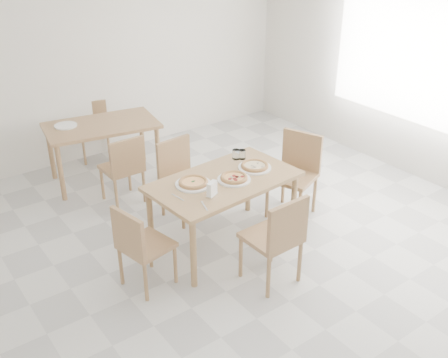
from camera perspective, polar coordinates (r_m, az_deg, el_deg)
room at (r=6.69m, az=22.88°, el=11.47°), size 7.28×7.00×7.00m
main_table at (r=5.13m, az=0.00°, el=-0.87°), size 1.51×0.93×0.75m
chair_south at (r=4.68m, az=5.89°, el=-6.10°), size 0.46×0.46×0.91m
chair_north at (r=5.77m, az=-4.77°, el=0.65°), size 0.47×0.47×0.88m
chair_west at (r=4.69m, az=-9.22°, el=-6.91°), size 0.48×0.48×0.83m
chair_east at (r=5.83m, az=7.87°, el=1.14°), size 0.60×0.60×0.93m
plate_margherita at (r=4.99m, az=-3.36°, el=-0.57°), size 0.35×0.35×0.02m
plate_mushroom at (r=5.31m, az=3.36°, el=1.25°), size 0.34×0.34×0.02m
plate_pepperoni at (r=5.07m, az=1.10°, el=-0.06°), size 0.32×0.32×0.02m
pizza_margherita at (r=4.98m, az=-3.36°, el=-0.34°), size 0.35×0.35×0.03m
pizza_mushroom at (r=5.30m, az=3.36°, el=1.47°), size 0.31×0.31×0.03m
pizza_pepperoni at (r=5.06m, az=1.10°, el=0.18°), size 0.33×0.33×0.03m
tumbler_a at (r=5.49m, az=1.32°, el=2.70°), size 0.08×0.08×0.10m
tumbler_b at (r=5.50m, az=1.97°, el=2.69°), size 0.08×0.08×0.10m
napkin_holder at (r=4.77m, az=-1.32°, el=-1.14°), size 0.14×0.11×0.14m
fork_a at (r=4.63m, az=-2.13°, el=-2.98°), size 0.07×0.18×0.01m
fork_b at (r=4.79m, az=-5.07°, el=-2.01°), size 0.04×0.17×0.01m
second_table at (r=6.65m, az=-13.15°, el=5.09°), size 1.45×0.98×0.75m
chair_back_s at (r=6.07m, az=-10.82°, el=1.45°), size 0.43×0.43×0.84m
chair_back_n at (r=7.40m, az=-13.96°, el=5.60°), size 0.50×0.50×0.78m
plate_empty at (r=6.65m, az=-16.86°, el=5.58°), size 0.27×0.27×0.02m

